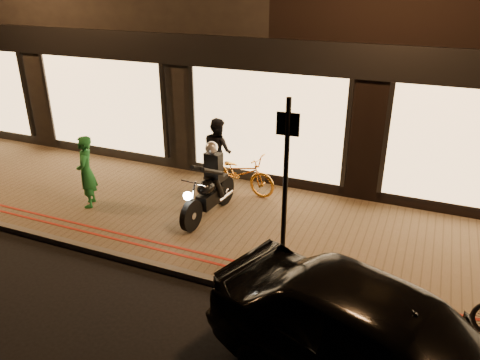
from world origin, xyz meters
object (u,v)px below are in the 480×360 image
object	(u,v)px
person_green	(86,172)
sign_post	(285,181)
parked_car	(387,349)
motorcycle	(210,189)
bicycle_gold	(240,173)

from	to	relation	value
person_green	sign_post	bearing A→B (deg)	51.44
parked_car	person_green	bearing A→B (deg)	87.04
sign_post	person_green	xyz separation A→B (m)	(-4.63, 0.77, -0.89)
motorcycle	sign_post	size ratio (longest dim) A/B	0.65
sign_post	bicycle_gold	distance (m)	3.49
person_green	parked_car	xyz separation A→B (m)	(6.51, -2.66, -0.13)
bicycle_gold	person_green	size ratio (longest dim) A/B	1.13
sign_post	bicycle_gold	bearing A→B (deg)	125.53
motorcycle	person_green	bearing A→B (deg)	-162.14
bicycle_gold	person_green	bearing A→B (deg)	131.56
motorcycle	parked_car	distance (m)	5.07
person_green	parked_car	world-z (taller)	person_green
motorcycle	sign_post	distance (m)	2.65
motorcycle	person_green	world-z (taller)	motorcycle
motorcycle	bicycle_gold	bearing A→B (deg)	90.60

